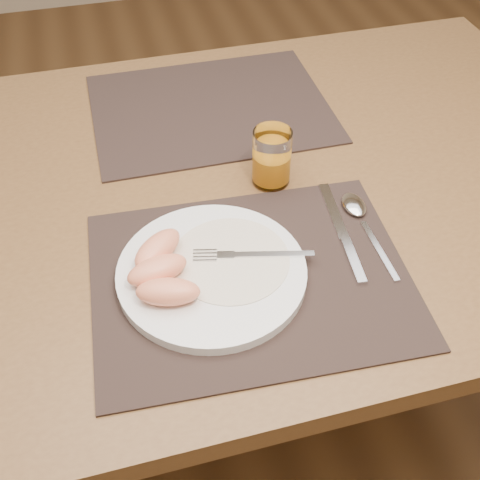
% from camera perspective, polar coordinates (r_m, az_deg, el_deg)
% --- Properties ---
extents(ground, '(5.00, 5.00, 0.00)m').
position_cam_1_polar(ground, '(1.61, -0.76, -15.41)').
color(ground, brown).
rests_on(ground, ground).
extents(table, '(1.40, 0.90, 0.75)m').
position_cam_1_polar(table, '(1.07, -1.10, 2.20)').
color(table, brown).
rests_on(table, ground).
extents(placemat_near, '(0.47, 0.38, 0.00)m').
position_cam_1_polar(placemat_near, '(0.86, 1.02, -3.62)').
color(placemat_near, '#2C201C').
rests_on(placemat_near, table).
extents(placemat_far, '(0.45, 0.35, 0.00)m').
position_cam_1_polar(placemat_far, '(1.19, -2.82, 12.39)').
color(placemat_far, '#2C201C').
rests_on(placemat_far, table).
extents(plate, '(0.27, 0.27, 0.02)m').
position_cam_1_polar(plate, '(0.86, -2.69, -3.10)').
color(plate, white).
rests_on(plate, placemat_near).
extents(plate_dressing, '(0.17, 0.17, 0.00)m').
position_cam_1_polar(plate_dressing, '(0.86, -0.92, -1.84)').
color(plate_dressing, white).
rests_on(plate_dressing, plate).
extents(fork, '(0.17, 0.06, 0.00)m').
position_cam_1_polar(fork, '(0.86, 0.25, -1.43)').
color(fork, silver).
rests_on(fork, plate).
extents(knife, '(0.04, 0.22, 0.01)m').
position_cam_1_polar(knife, '(0.92, 9.89, 0.13)').
color(knife, silver).
rests_on(knife, placemat_near).
extents(spoon, '(0.04, 0.19, 0.01)m').
position_cam_1_polar(spoon, '(0.97, 11.08, 2.71)').
color(spoon, silver).
rests_on(spoon, placemat_near).
extents(juice_glass, '(0.06, 0.06, 0.10)m').
position_cam_1_polar(juice_glass, '(0.99, 3.01, 7.62)').
color(juice_glass, white).
rests_on(juice_glass, placemat_near).
extents(grapefruit_wedges, '(0.10, 0.16, 0.03)m').
position_cam_1_polar(grapefruit_wedges, '(0.83, -7.52, -2.81)').
color(grapefruit_wedges, '#F69064').
rests_on(grapefruit_wedges, plate).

